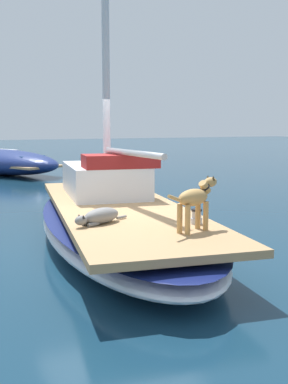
{
  "coord_description": "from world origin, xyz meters",
  "views": [
    {
      "loc": [
        -3.15,
        -7.13,
        2.01
      ],
      "look_at": [
        0.0,
        -1.0,
        1.01
      ],
      "focal_mm": 42.65,
      "sensor_mm": 36.0,
      "label": 1
    }
  ],
  "objects_px": {
    "sailboat_main": "(118,223)",
    "moored_boat_far_astern": "(0,161)",
    "dog_grey": "(100,216)",
    "deck_winch": "(197,217)",
    "dog_tan": "(195,199)"
  },
  "relations": [
    {
      "from": "dog_grey",
      "to": "deck_winch",
      "type": "distance_m",
      "value": 1.35
    },
    {
      "from": "sailboat_main",
      "to": "dog_tan",
      "type": "xyz_separation_m",
      "value": [
        0.08,
        -2.29,
        0.75
      ]
    },
    {
      "from": "deck_winch",
      "to": "moored_boat_far_astern",
      "type": "distance_m",
      "value": 14.53
    },
    {
      "from": "sailboat_main",
      "to": "moored_boat_far_astern",
      "type": "bearing_deg",
      "value": 89.15
    },
    {
      "from": "sailboat_main",
      "to": "dog_tan",
      "type": "height_order",
      "value": "dog_tan"
    },
    {
      "from": "sailboat_main",
      "to": "deck_winch",
      "type": "bearing_deg",
      "value": -79.77
    },
    {
      "from": "sailboat_main",
      "to": "moored_boat_far_astern",
      "type": "relative_size",
      "value": 1.05
    },
    {
      "from": "sailboat_main",
      "to": "dog_grey",
      "type": "relative_size",
      "value": 8.26
    },
    {
      "from": "dog_tan",
      "to": "deck_winch",
      "type": "relative_size",
      "value": 4.38
    },
    {
      "from": "dog_tan",
      "to": "moored_boat_far_astern",
      "type": "relative_size",
      "value": 0.13
    },
    {
      "from": "dog_tan",
      "to": "dog_grey",
      "type": "xyz_separation_m",
      "value": [
        -0.94,
        0.98,
        -0.32
      ]
    },
    {
      "from": "sailboat_main",
      "to": "dog_tan",
      "type": "distance_m",
      "value": 2.41
    },
    {
      "from": "sailboat_main",
      "to": "deck_winch",
      "type": "height_order",
      "value": "deck_winch"
    },
    {
      "from": "deck_winch",
      "to": "moored_boat_far_astern",
      "type": "bearing_deg",
      "value": 90.64
    },
    {
      "from": "sailboat_main",
      "to": "dog_grey",
      "type": "xyz_separation_m",
      "value": [
        -0.85,
        -1.31,
        0.43
      ]
    }
  ]
}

